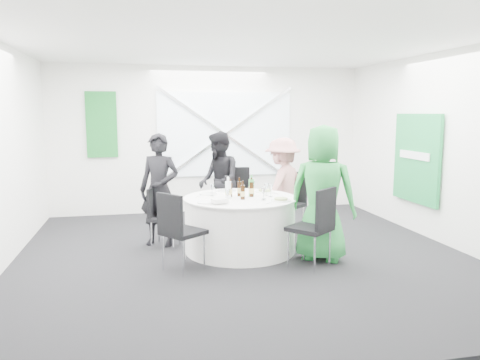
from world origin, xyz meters
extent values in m
plane|color=black|center=(0.00, 0.00, 0.00)|extent=(6.00, 6.00, 0.00)
plane|color=white|center=(0.00, 0.00, 2.80)|extent=(6.00, 6.00, 0.00)
plane|color=white|center=(0.00, 3.00, 1.40)|extent=(6.00, 0.00, 6.00)
plane|color=white|center=(0.00, -3.00, 1.40)|extent=(6.00, 0.00, 6.00)
plane|color=white|center=(3.00, 0.00, 1.40)|extent=(0.00, 6.00, 6.00)
cube|color=white|center=(0.30, 2.96, 1.50)|extent=(2.60, 0.03, 1.60)
cube|color=silver|center=(0.30, 2.92, 1.50)|extent=(2.63, 0.05, 1.84)
cube|color=silver|center=(0.30, 2.92, 1.50)|extent=(2.63, 0.05, 1.84)
cube|color=#156B27|center=(-2.00, 2.95, 1.70)|extent=(0.55, 0.04, 1.20)
cube|color=#198A40|center=(2.94, 0.60, 1.20)|extent=(0.05, 1.20, 1.40)
cylinder|color=white|center=(0.00, 0.20, 0.37)|extent=(1.52, 1.52, 0.74)
cylinder|color=white|center=(0.00, 0.20, 0.75)|extent=(1.56, 1.56, 0.02)
cube|color=black|center=(0.20, 1.34, 0.50)|extent=(0.53, 0.53, 0.06)
cube|color=black|center=(0.23, 1.56, 0.77)|extent=(0.44, 0.12, 0.50)
cylinder|color=silver|center=(0.41, 1.50, 0.24)|extent=(0.02, 0.02, 0.47)
cylinder|color=silver|center=(0.04, 1.56, 0.24)|extent=(0.02, 0.02, 0.47)
cylinder|color=silver|center=(0.35, 1.13, 0.24)|extent=(0.02, 0.02, 0.47)
cylinder|color=silver|center=(-0.02, 1.19, 0.24)|extent=(0.02, 0.02, 0.47)
cube|color=black|center=(-1.00, 0.61, 0.42)|extent=(0.51, 0.51, 0.05)
cube|color=black|center=(-1.18, 0.68, 0.65)|extent=(0.17, 0.36, 0.42)
cylinder|color=silver|center=(-1.09, 0.81, 0.20)|extent=(0.02, 0.02, 0.40)
cylinder|color=silver|center=(-1.21, 0.52, 0.20)|extent=(0.02, 0.02, 0.40)
cylinder|color=silver|center=(-0.80, 0.69, 0.20)|extent=(0.02, 0.02, 0.40)
cylinder|color=silver|center=(-0.92, 0.40, 0.20)|extent=(0.02, 0.02, 0.40)
cube|color=black|center=(0.92, 0.91, 0.48)|extent=(0.63, 0.63, 0.05)
cube|color=black|center=(1.09, 1.04, 0.74)|extent=(0.29, 0.36, 0.48)
cylinder|color=silver|center=(1.17, 0.88, 0.23)|extent=(0.02, 0.02, 0.46)
cylinder|color=silver|center=(0.95, 1.16, 0.23)|extent=(0.02, 0.02, 0.46)
cylinder|color=silver|center=(0.89, 0.66, 0.23)|extent=(0.02, 0.02, 0.46)
cylinder|color=silver|center=(0.67, 0.94, 0.23)|extent=(0.02, 0.02, 0.46)
cube|color=black|center=(0.70, -0.66, 0.49)|extent=(0.65, 0.65, 0.05)
cube|color=black|center=(0.83, -0.83, 0.77)|extent=(0.37, 0.31, 0.49)
cylinder|color=silver|center=(0.67, -0.93, 0.24)|extent=(0.02, 0.02, 0.47)
cylinder|color=silver|center=(0.96, -0.69, 0.24)|extent=(0.02, 0.02, 0.47)
cylinder|color=silver|center=(0.43, -0.64, 0.24)|extent=(0.02, 0.02, 0.47)
cylinder|color=silver|center=(0.72, -0.40, 0.24)|extent=(0.02, 0.02, 0.47)
cube|color=black|center=(-0.85, -0.44, 0.47)|extent=(0.62, 0.62, 0.05)
cube|color=black|center=(-1.01, -0.57, 0.74)|extent=(0.29, 0.36, 0.47)
cylinder|color=silver|center=(-1.10, -0.41, 0.23)|extent=(0.02, 0.02, 0.45)
cylinder|color=silver|center=(-0.88, -0.70, 0.23)|extent=(0.02, 0.02, 0.45)
cylinder|color=silver|center=(-0.81, -0.19, 0.23)|extent=(0.02, 0.02, 0.45)
cylinder|color=silver|center=(-0.59, -0.48, 0.23)|extent=(0.02, 0.02, 0.45)
imported|color=black|center=(-1.07, 0.73, 0.81)|extent=(0.70, 0.61, 1.63)
imported|color=black|center=(-0.09, 1.44, 0.81)|extent=(0.49, 0.82, 1.62)
imported|color=tan|center=(0.84, 0.93, 0.77)|extent=(1.05, 1.00, 1.54)
imported|color=green|center=(0.96, -0.41, 0.88)|extent=(1.03, 0.94, 1.77)
cylinder|color=white|center=(-0.08, 0.72, 0.77)|extent=(0.28, 0.28, 0.01)
cylinder|color=white|center=(-0.40, 0.52, 0.77)|extent=(0.25, 0.25, 0.01)
cylinder|color=white|center=(0.45, 0.54, 0.77)|extent=(0.28, 0.28, 0.01)
cylinder|color=#779550|center=(0.45, 0.54, 0.79)|extent=(0.18, 0.18, 0.02)
cylinder|color=white|center=(0.47, -0.18, 0.77)|extent=(0.27, 0.27, 0.01)
cylinder|color=#779550|center=(0.47, -0.18, 0.79)|extent=(0.17, 0.17, 0.02)
cylinder|color=white|center=(-0.51, -0.11, 0.77)|extent=(0.24, 0.24, 0.01)
cube|color=white|center=(-0.36, -0.22, 0.80)|extent=(0.22, 0.18, 0.05)
cylinder|color=#321A09|center=(-0.13, 0.25, 0.86)|extent=(0.06, 0.06, 0.19)
cylinder|color=#321A09|center=(-0.13, 0.25, 0.98)|extent=(0.02, 0.02, 0.06)
cylinder|color=#D5C071|center=(-0.13, 0.25, 0.84)|extent=(0.06, 0.06, 0.07)
cylinder|color=#321A09|center=(0.01, 0.29, 0.86)|extent=(0.06, 0.06, 0.21)
cylinder|color=#321A09|center=(0.01, 0.29, 1.00)|extent=(0.02, 0.02, 0.06)
cylinder|color=#D5C071|center=(0.01, 0.29, 0.84)|extent=(0.06, 0.06, 0.07)
cylinder|color=#321A09|center=(0.16, 0.21, 0.86)|extent=(0.06, 0.06, 0.21)
cylinder|color=#321A09|center=(0.16, 0.21, 1.00)|extent=(0.02, 0.02, 0.06)
cylinder|color=#D5C071|center=(0.16, 0.21, 0.84)|extent=(0.06, 0.06, 0.07)
cylinder|color=#321A09|center=(0.00, 0.03, 0.86)|extent=(0.06, 0.06, 0.19)
cylinder|color=#321A09|center=(0.00, 0.03, 0.98)|extent=(0.02, 0.02, 0.06)
cylinder|color=#D5C071|center=(0.00, 0.03, 0.84)|extent=(0.06, 0.06, 0.07)
cylinder|color=green|center=(0.17, 0.23, 0.88)|extent=(0.08, 0.08, 0.24)
cylinder|color=green|center=(0.17, 0.23, 1.03)|extent=(0.03, 0.03, 0.06)
cylinder|color=#D5C071|center=(0.17, 0.23, 0.86)|extent=(0.08, 0.08, 0.09)
cylinder|color=white|center=(-0.18, 0.15, 0.88)|extent=(0.08, 0.08, 0.24)
cylinder|color=white|center=(-0.18, 0.15, 1.03)|extent=(0.03, 0.03, 0.06)
cylinder|color=#D5C071|center=(-0.18, 0.15, 0.85)|extent=(0.08, 0.08, 0.08)
cylinder|color=white|center=(-0.36, 0.38, 0.76)|extent=(0.06, 0.06, 0.00)
cylinder|color=white|center=(-0.36, 0.38, 0.81)|extent=(0.01, 0.01, 0.10)
cone|color=white|center=(-0.36, 0.38, 0.89)|extent=(0.07, 0.07, 0.08)
cylinder|color=white|center=(0.26, -0.08, 0.76)|extent=(0.06, 0.06, 0.00)
cylinder|color=white|center=(0.26, -0.08, 0.81)|extent=(0.01, 0.01, 0.10)
cone|color=white|center=(0.26, -0.08, 0.89)|extent=(0.07, 0.07, 0.08)
cylinder|color=white|center=(0.43, 0.16, 0.76)|extent=(0.06, 0.06, 0.00)
cylinder|color=white|center=(0.43, 0.16, 0.81)|extent=(0.01, 0.01, 0.10)
cone|color=white|center=(0.43, 0.16, 0.89)|extent=(0.07, 0.07, 0.08)
cylinder|color=white|center=(-0.24, -0.12, 0.76)|extent=(0.06, 0.06, 0.00)
cylinder|color=white|center=(-0.24, -0.12, 0.81)|extent=(0.01, 0.01, 0.10)
cone|color=white|center=(-0.24, -0.12, 0.89)|extent=(0.07, 0.07, 0.08)
cylinder|color=white|center=(0.26, 0.53, 0.76)|extent=(0.06, 0.06, 0.00)
cylinder|color=white|center=(0.26, 0.53, 0.81)|extent=(0.01, 0.01, 0.10)
cone|color=white|center=(0.26, 0.53, 0.89)|extent=(0.07, 0.07, 0.08)
cylinder|color=white|center=(0.29, 0.00, 0.76)|extent=(0.06, 0.06, 0.00)
cylinder|color=white|center=(0.29, 0.00, 0.81)|extent=(0.01, 0.01, 0.10)
cone|color=white|center=(0.29, 0.00, 0.89)|extent=(0.07, 0.07, 0.08)
cylinder|color=white|center=(0.40, 0.28, 0.76)|extent=(0.06, 0.06, 0.00)
cylinder|color=white|center=(0.40, 0.28, 0.81)|extent=(0.01, 0.01, 0.10)
cone|color=white|center=(0.40, 0.28, 0.89)|extent=(0.07, 0.07, 0.08)
cube|color=silver|center=(0.28, -0.31, 0.76)|extent=(0.12, 0.12, 0.01)
cube|color=silver|center=(0.55, 0.03, 0.76)|extent=(0.10, 0.13, 0.01)
cube|color=silver|center=(0.15, 0.75, 0.76)|extent=(0.15, 0.02, 0.01)
cube|color=silver|center=(-0.20, 0.74, 0.76)|extent=(0.15, 0.02, 0.01)
cube|color=silver|center=(0.55, 0.36, 0.76)|extent=(0.09, 0.13, 0.01)
cube|color=silver|center=(0.41, 0.60, 0.76)|extent=(0.08, 0.14, 0.01)
cube|color=silver|center=(-0.35, 0.66, 0.76)|extent=(0.10, 0.13, 0.01)
cube|color=silver|center=(-0.55, 0.37, 0.76)|extent=(0.10, 0.13, 0.01)
camera|label=1|loc=(-1.34, -6.00, 1.91)|focal=35.00mm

